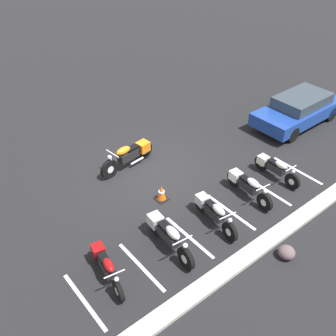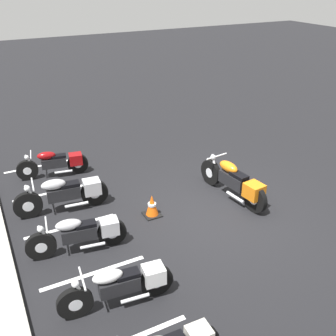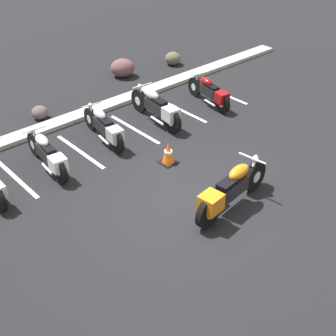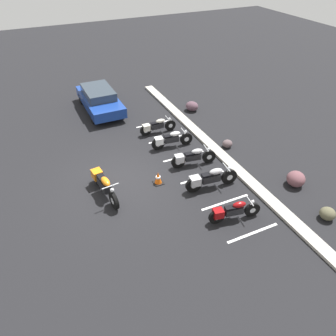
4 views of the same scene
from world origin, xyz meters
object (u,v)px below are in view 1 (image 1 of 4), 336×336
Objects in this scene: parked_bike_0 at (275,168)px; traffic_cone at (161,193)px; car_blue at (299,109)px; parked_bike_3 at (167,234)px; landscape_rock_2 at (287,252)px; parked_bike_1 at (247,185)px; parked_bike_2 at (213,212)px; parked_bike_4 at (106,265)px; motorcycle_orange_featured at (130,155)px.

traffic_cone is at bearing -110.79° from parked_bike_0.
parked_bike_3 is at bearing 12.67° from car_blue.
landscape_rock_2 is (-2.32, 2.42, -0.28)m from parked_bike_3.
parked_bike_1 is at bearing 97.10° from parked_bike_3.
parked_bike_2 is (1.77, 0.21, 0.00)m from parked_bike_1.
car_blue reaches higher than parked_bike_3.
parked_bike_4 is (6.93, -0.01, 0.01)m from parked_bike_0.
parked_bike_3 is at bearing 56.37° from traffic_cone.
parked_bike_2 is 1.94m from traffic_cone.
parked_bike_3 reaches higher than parked_bike_4.
motorcycle_orange_featured is at bearing -135.20° from parked_bike_0.
car_blue is (-10.83, -1.86, 0.26)m from parked_bike_4.
parked_bike_4 is 4.06× the size of landscape_rock_2.
motorcycle_orange_featured is at bearing -146.33° from parked_bike_1.
parked_bike_4 is at bearing 41.63° from motorcycle_orange_featured.
car_blue is at bearing 117.11° from parked_bike_0.
parked_bike_1 is 3.48m from parked_bike_3.
landscape_rock_2 is at bearing 68.20° from parked_bike_4.
parked_bike_0 reaches higher than traffic_cone.
parked_bike_1 is 1.79m from parked_bike_2.
parked_bike_4 is at bearing -31.54° from landscape_rock_2.
motorcycle_orange_featured is 1.20× the size of parked_bike_4.
car_blue reaches higher than parked_bike_2.
parked_bike_4 is 0.46× the size of car_blue.
parked_bike_3 is 1.15× the size of parked_bike_4.
parked_bike_3 is at bearing -82.61° from parked_bike_1.
parked_bike_2 reaches higher than parked_bike_0.
car_blue is 7.79× the size of traffic_cone.
parked_bike_2 reaches higher than landscape_rock_2.
parked_bike_4 is (5.40, -0.08, -0.02)m from parked_bike_1.
parked_bike_4 is 3.46m from traffic_cone.
car_blue is at bearing 115.46° from parked_bike_1.
motorcycle_orange_featured is at bearing -97.06° from traffic_cone.
parked_bike_2 reaches higher than traffic_cone.
car_blue is at bearing 159.00° from motorcycle_orange_featured.
traffic_cone is at bearing 1.96° from car_blue.
car_blue is at bearing -177.75° from traffic_cone.
parked_bike_2 is 0.48× the size of car_blue.
parked_bike_0 is 0.45× the size of car_blue.
parked_bike_0 is at bearing 99.65° from parked_bike_4.
traffic_cone is (1.16, -4.17, 0.07)m from landscape_rock_2.
parked_bike_4 is at bearing 9.48° from car_blue.
parked_bike_0 is 3.54× the size of traffic_cone.
parked_bike_3 is 9.15m from car_blue.
motorcycle_orange_featured reaches higher than landscape_rock_2.
parked_bike_3 is 3.37m from landscape_rock_2.
landscape_rock_2 is at bearing 49.25° from parked_bike_3.
car_blue is (-7.20, -2.16, 0.24)m from parked_bike_2.
parked_bike_4 is 11.00m from car_blue.
car_blue is 7.98m from landscape_rock_2.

